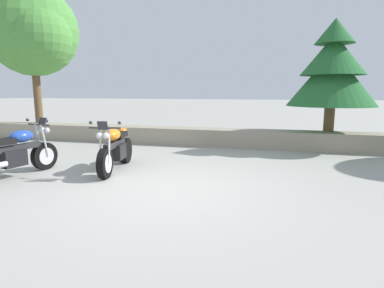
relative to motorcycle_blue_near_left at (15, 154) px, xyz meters
The scene contains 6 objects.
ground_plane 3.28m from the motorcycle_blue_near_left, ahead, with size 120.00×120.00×0.00m, color #A3A099.
stone_wall 5.77m from the motorcycle_blue_near_left, 55.75° to the left, with size 36.00×0.80×0.55m, color gray.
motorcycle_blue_near_left is the anchor object (origin of this frame).
motorcycle_orange_centre 2.01m from the motorcycle_blue_near_left, 31.17° to the left, with size 0.77×2.06×1.18m.
leafy_tree_far_left 6.92m from the motorcycle_blue_near_left, 125.35° to the left, with size 3.46×3.29×5.05m.
pine_tree_mid_left 8.60m from the motorcycle_blue_near_left, 36.56° to the left, with size 2.55×2.55×3.29m.
Camera 1 is at (1.90, -5.20, 1.77)m, focal length 29.48 mm.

